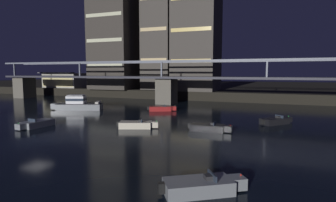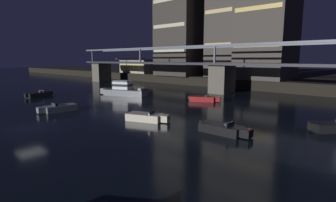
# 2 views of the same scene
# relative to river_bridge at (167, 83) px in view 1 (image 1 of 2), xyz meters

# --- Properties ---
(ground_plane) EXTENTS (400.00, 400.00, 0.00)m
(ground_plane) POSITION_rel_river_bridge_xyz_m (0.00, -36.24, -4.47)
(ground_plane) COLOR black
(far_riverbank) EXTENTS (240.00, 80.00, 2.20)m
(far_riverbank) POSITION_rel_river_bridge_xyz_m (0.00, 48.01, -3.37)
(far_riverbank) COLOR black
(far_riverbank) RESTS_ON ground
(river_bridge) EXTENTS (88.87, 6.40, 9.38)m
(river_bridge) POSITION_rel_river_bridge_xyz_m (0.00, 0.00, 0.00)
(river_bridge) COLOR #605B51
(river_bridge) RESTS_ON ground
(tower_west_low) EXTENTS (11.74, 11.04, 33.36)m
(tower_west_low) POSITION_rel_river_bridge_xyz_m (-20.29, 12.21, 14.26)
(tower_west_low) COLOR #38332D
(tower_west_low) RESTS_ON far_riverbank
(tower_west_tall) EXTENTS (8.01, 12.53, 40.17)m
(tower_west_tall) POSITION_rel_river_bridge_xyz_m (-7.75, 16.76, 17.66)
(tower_west_tall) COLOR #423D38
(tower_west_tall) RESTS_ON far_riverbank
(tower_central) EXTENTS (10.82, 11.95, 37.61)m
(tower_central) POSITION_rel_river_bridge_xyz_m (3.11, 13.70, 16.38)
(tower_central) COLOR #423D38
(tower_central) RESTS_ON far_riverbank
(waterfront_pavilion) EXTENTS (12.40, 7.40, 4.70)m
(waterfront_pavilion) POSITION_rel_river_bridge_xyz_m (-38.33, 11.91, -0.03)
(waterfront_pavilion) COLOR #B2AD9E
(waterfront_pavilion) RESTS_ON far_riverbank
(cabin_cruiser_near_left) EXTENTS (9.28, 5.36, 2.79)m
(cabin_cruiser_near_left) POSITION_rel_river_bridge_xyz_m (-11.70, -15.19, -3.42)
(cabin_cruiser_near_left) COLOR gray
(cabin_cruiser_near_left) RESTS_ON ground
(speedboat_near_center) EXTENTS (2.15, 5.23, 1.16)m
(speedboat_near_center) POSITION_rel_river_bridge_xyz_m (-6.07, -30.32, -4.06)
(speedboat_near_center) COLOR gray
(speedboat_near_center) RESTS_ON ground
(speedboat_near_right) EXTENTS (5.10, 3.04, 1.16)m
(speedboat_near_right) POSITION_rel_river_bridge_xyz_m (6.21, -26.34, -4.06)
(speedboat_near_right) COLOR beige
(speedboat_near_right) RESTS_ON ground
(speedboat_mid_left) EXTENTS (5.20, 1.84, 1.16)m
(speedboat_mid_left) POSITION_rel_river_bridge_xyz_m (15.04, -25.04, -4.06)
(speedboat_mid_left) COLOR black
(speedboat_mid_left) RESTS_ON ground
(speedboat_mid_center) EXTENTS (4.81, 3.76, 1.16)m
(speedboat_mid_center) POSITION_rel_river_bridge_xyz_m (18.29, -41.83, -4.06)
(speedboat_mid_center) COLOR gray
(speedboat_mid_center) RESTS_ON ground
(speedboat_far_left) EXTENTS (5.00, 3.26, 1.16)m
(speedboat_far_left) POSITION_rel_river_bridge_xyz_m (3.22, -10.95, -4.06)
(speedboat_far_left) COLOR maroon
(speedboat_far_left) RESTS_ON ground
(speedboat_far_center) EXTENTS (4.27, 4.49, 1.16)m
(speedboat_far_center) POSITION_rel_river_bridge_xyz_m (22.42, -17.26, -4.06)
(speedboat_far_center) COLOR black
(speedboat_far_center) RESTS_ON ground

